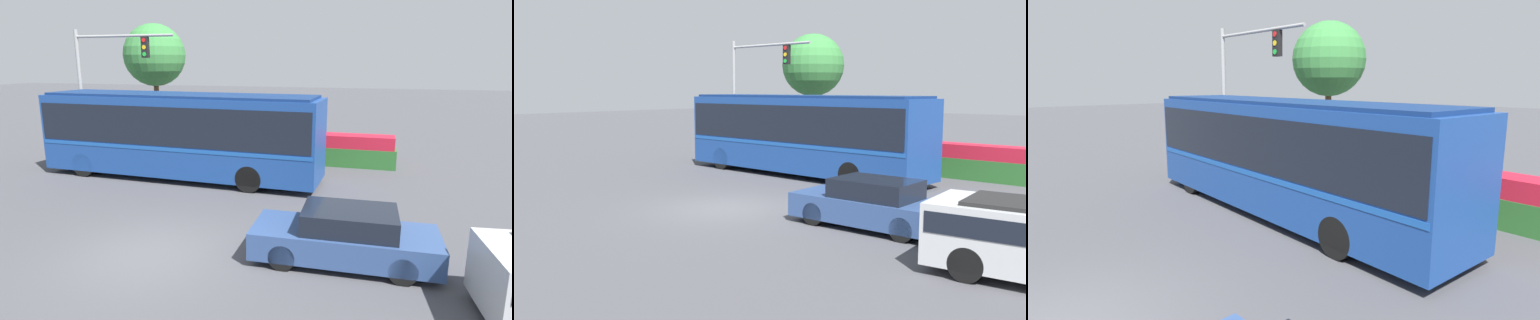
# 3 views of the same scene
# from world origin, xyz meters

# --- Properties ---
(ground_plane) EXTENTS (140.00, 140.00, 0.00)m
(ground_plane) POSITION_xyz_m (0.00, 0.00, 0.00)
(ground_plane) COLOR #444449
(city_bus) EXTENTS (11.68, 2.94, 3.44)m
(city_bus) POSITION_xyz_m (-2.43, 6.86, 1.96)
(city_bus) COLOR navy
(city_bus) RESTS_ON ground
(sedan_foreground) EXTENTS (4.38, 1.87, 1.33)m
(sedan_foreground) POSITION_xyz_m (4.71, 0.97, 0.63)
(sedan_foreground) COLOR navy
(sedan_foreground) RESTS_ON ground
(traffic_light_pole) EXTENTS (5.03, 0.24, 6.13)m
(traffic_light_pole) POSITION_xyz_m (-7.11, 8.53, 4.07)
(traffic_light_pole) COLOR gray
(traffic_light_pole) RESTS_ON ground
(flowering_hedge) EXTENTS (9.76, 1.09, 1.43)m
(flowering_hedge) POSITION_xyz_m (1.33, 10.85, 0.70)
(flowering_hedge) COLOR #286028
(flowering_hedge) RESTS_ON ground
(street_tree_left) EXTENTS (3.53, 3.53, 6.81)m
(street_tree_left) POSITION_xyz_m (-7.25, 13.80, 5.03)
(street_tree_left) COLOR brown
(street_tree_left) RESTS_ON ground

